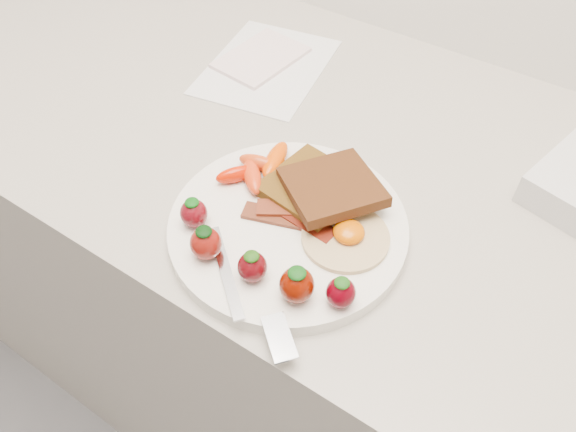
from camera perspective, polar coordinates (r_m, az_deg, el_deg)
The scene contains 11 objects.
counter at distance 1.09m, azimuth 5.27°, elevation -11.94°, with size 2.00×0.60×0.90m, color gray.
plate at distance 0.64m, azimuth 0.00°, elevation -1.13°, with size 0.27×0.27×0.02m, color white.
toast_lower at distance 0.66m, azimuth 2.48°, elevation 2.95°, with size 0.10×0.10×0.01m, color #462A0D.
toast_upper at distance 0.64m, azimuth 4.50°, elevation 2.97°, with size 0.10×0.10×0.01m, color black.
fried_egg at distance 0.61m, azimuth 5.95°, elevation -2.01°, with size 0.12×0.12×0.02m.
bacon_strips at distance 0.63m, azimuth 0.55°, elevation 0.14°, with size 0.11×0.08×0.01m.
baby_carrots at distance 0.68m, azimuth -3.03°, elevation 4.94°, with size 0.07×0.11×0.02m.
strawberries at distance 0.57m, azimuth -3.31°, elevation -4.45°, with size 0.22×0.06×0.04m.
fork at distance 0.56m, azimuth -4.00°, elevation -8.49°, with size 0.17×0.10×0.00m.
paper_sheet at distance 0.89m, azimuth -2.16°, elevation 14.93°, with size 0.17×0.22×0.00m, color silver.
notepad at distance 0.90m, azimuth -2.75°, elevation 15.79°, with size 0.09×0.14×0.01m, color silver.
Camera 1 is at (0.21, 1.20, 1.39)m, focal length 35.00 mm.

